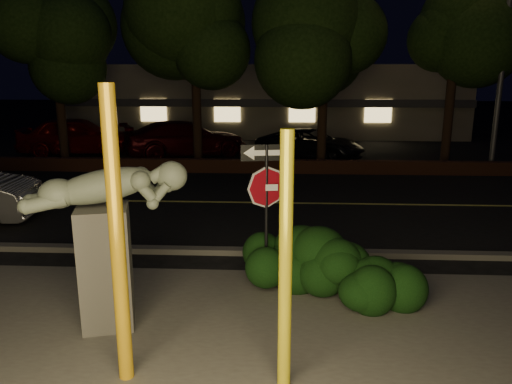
% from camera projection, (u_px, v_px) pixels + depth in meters
% --- Properties ---
extents(ground, '(90.00, 90.00, 0.00)m').
position_uv_depth(ground, '(255.00, 180.00, 17.32)').
color(ground, black).
rests_on(ground, ground).
extents(patio, '(14.00, 6.00, 0.02)m').
position_uv_depth(patio, '(210.00, 359.00, 6.65)').
color(patio, '#4C4944').
rests_on(patio, ground).
extents(road, '(80.00, 8.00, 0.01)m').
position_uv_depth(road, '(249.00, 203.00, 14.41)').
color(road, black).
rests_on(road, ground).
extents(lane_marking, '(80.00, 0.12, 0.00)m').
position_uv_depth(lane_marking, '(249.00, 202.00, 14.40)').
color(lane_marking, '#D1CB53').
rests_on(lane_marking, road).
extents(curb, '(80.00, 0.25, 0.12)m').
position_uv_depth(curb, '(236.00, 251.00, 10.42)').
color(curb, '#4C4944').
rests_on(curb, ground).
extents(brick_wall, '(40.00, 0.35, 0.50)m').
position_uv_depth(brick_wall, '(256.00, 166.00, 18.52)').
color(brick_wall, '#4E2719').
rests_on(brick_wall, ground).
extents(parking_lot, '(40.00, 12.00, 0.01)m').
position_uv_depth(parking_lot, '(262.00, 149.00, 24.10)').
color(parking_lot, black).
rests_on(parking_lot, ground).
extents(building, '(22.00, 10.20, 4.00)m').
position_uv_depth(building, '(267.00, 98.00, 31.36)').
color(building, '#656050').
rests_on(building, ground).
extents(tree_far_a, '(4.60, 4.60, 7.43)m').
position_uv_depth(tree_far_a, '(53.00, 27.00, 19.34)').
color(tree_far_a, black).
rests_on(tree_far_a, ground).
extents(tree_far_b, '(5.20, 5.20, 8.41)m').
position_uv_depth(tree_far_b, '(194.00, 7.00, 19.09)').
color(tree_far_b, black).
rests_on(tree_far_b, ground).
extents(tree_far_c, '(4.80, 4.80, 7.84)m').
position_uv_depth(tree_far_c, '(325.00, 16.00, 18.55)').
color(tree_far_c, black).
rests_on(tree_far_c, ground).
extents(tree_far_d, '(4.40, 4.40, 7.42)m').
position_uv_depth(tree_far_d, '(457.00, 24.00, 18.84)').
color(tree_far_d, black).
rests_on(tree_far_d, ground).
extents(yellow_pole_left, '(0.18, 0.18, 3.63)m').
position_uv_depth(yellow_pole_left, '(117.00, 241.00, 5.82)').
color(yellow_pole_left, yellow).
rests_on(yellow_pole_left, ground).
extents(yellow_pole_right, '(0.16, 0.16, 3.15)m').
position_uv_depth(yellow_pole_right, '(285.00, 266.00, 5.70)').
color(yellow_pole_right, yellow).
rests_on(yellow_pole_right, ground).
extents(signpost, '(0.86, 0.17, 2.55)m').
position_uv_depth(signpost, '(266.00, 188.00, 8.42)').
color(signpost, black).
rests_on(signpost, ground).
extents(sculpture, '(2.31, 1.14, 2.48)m').
position_uv_depth(sculpture, '(106.00, 228.00, 7.20)').
color(sculpture, '#4C4944').
rests_on(sculpture, ground).
extents(hedge_center, '(2.36, 1.54, 1.13)m').
position_uv_depth(hedge_center, '(286.00, 256.00, 8.78)').
color(hedge_center, black).
rests_on(hedge_center, ground).
extents(hedge_right, '(2.13, 1.64, 1.24)m').
position_uv_depth(hedge_right, '(348.00, 259.00, 8.49)').
color(hedge_right, black).
rests_on(hedge_right, ground).
extents(hedge_far_right, '(1.66, 1.30, 1.01)m').
position_uv_depth(hedge_far_right, '(374.00, 277.00, 8.03)').
color(hedge_far_right, black).
rests_on(hedge_far_right, ground).
extents(streetlight, '(1.48, 0.59, 10.03)m').
position_uv_depth(streetlight, '(502.00, 5.00, 17.72)').
color(streetlight, '#4E4D52').
rests_on(streetlight, ground).
extents(parked_car_red, '(5.28, 2.82, 1.71)m').
position_uv_depth(parked_car_red, '(77.00, 136.00, 22.31)').
color(parked_car_red, maroon).
rests_on(parked_car_red, ground).
extents(parked_car_darkred, '(5.83, 4.24, 1.57)m').
position_uv_depth(parked_car_darkred, '(186.00, 139.00, 21.84)').
color(parked_car_darkred, '#3C050A').
rests_on(parked_car_darkred, ground).
extents(parked_car_dark, '(5.04, 3.71, 1.27)m').
position_uv_depth(parked_car_dark, '(310.00, 144.00, 21.30)').
color(parked_car_dark, black).
rests_on(parked_car_dark, ground).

